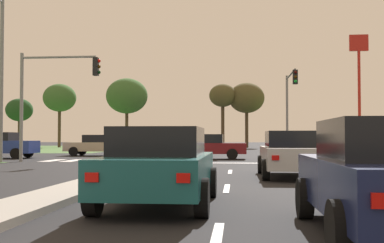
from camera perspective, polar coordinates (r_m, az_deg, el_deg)
The scene contains 30 objects.
ground_plane at distance 31.73m, azimuth -1.54°, elevation -4.18°, with size 200.00×200.00×0.00m, color black.
median_island_near at distance 13.09m, azimuth -11.54°, elevation -7.14°, with size 1.20×22.00×0.14m, color gray.
median_island_far at distance 56.62m, azimuth 1.46°, elevation -3.09°, with size 1.20×36.00×0.14m, color #ADA89E.
lane_dash_near at distance 6.45m, azimuth 2.92°, elevation -13.26°, with size 0.14×2.00×0.01m, color silver.
lane_dash_second at distance 12.39m, azimuth 4.07°, elevation -7.77°, with size 0.14×2.00×0.01m, color silver.
lane_dash_third at distance 18.37m, azimuth 4.47°, elevation -5.85°, with size 0.14×2.00×0.01m, color silver.
edge_line_right at distance 13.89m, azimuth 18.23°, elevation -7.04°, with size 0.14×24.00×0.01m, color silver.
stop_bar_near at distance 24.52m, azimuth 5.37°, elevation -4.84°, with size 6.40×0.50×0.01m, color silver.
crosswalk_bar_near at distance 28.21m, azimuth -15.90°, elevation -4.39°, with size 0.70×2.80×0.01m, color silver.
crosswalk_bar_second at distance 27.82m, azimuth -13.68°, elevation -4.45°, with size 0.70×2.80×0.01m, color silver.
crosswalk_bar_third at distance 27.46m, azimuth -11.40°, elevation -4.49°, with size 0.70×2.80×0.01m, color silver.
crosswalk_bar_fourth at distance 27.16m, azimuth -9.07°, elevation -4.54°, with size 0.70×2.80×0.01m, color silver.
crosswalk_bar_fifth at distance 26.90m, azimuth -6.69°, elevation -4.58°, with size 0.70×2.80×0.01m, color silver.
crosswalk_bar_sixth at distance 26.68m, azimuth -4.27°, elevation -4.60°, with size 0.70×2.80×0.01m, color silver.
crosswalk_bar_seventh at distance 26.52m, azimuth -1.81°, elevation -4.63°, with size 0.70×2.80×0.01m, color silver.
car_silver_near at distance 16.22m, azimuth 11.60°, elevation -3.65°, with size 2.09×4.56×1.49m.
car_teal_second at distance 9.22m, azimuth -3.76°, elevation -5.14°, with size 1.99×4.26×1.47m.
car_beige_third at distance 35.02m, azimuth -10.92°, elevation -2.70°, with size 4.41×2.06×1.46m.
car_maroon_fifth at distance 29.17m, azimuth 1.79°, elevation -2.90°, with size 4.59×2.01×1.47m.
car_blue_sixth at distance 32.59m, azimuth -21.48°, elevation -2.56°, with size 4.47×1.97×1.60m.
traffic_signal_near_left at distance 26.89m, azimuth -16.24°, elevation 3.89°, with size 4.36×0.32×5.76m.
traffic_signal_far_right at distance 36.36m, azimuth 11.33°, elevation 2.79°, with size 0.32×5.76×6.05m.
street_lamp_second at distance 27.02m, azimuth -21.49°, elevation 5.68°, with size 0.58×2.51×8.42m.
pedestrian_at_median at distance 42.07m, azimuth 0.41°, elevation -1.85°, with size 0.34×0.34×1.89m.
fastfood_pole_sign at distance 51.07m, azimuth 18.86°, elevation 6.15°, with size 1.80×0.40×11.39m.
treeline_near at distance 70.97m, azimuth -19.47°, elevation 1.25°, with size 3.65×3.65×6.60m.
treeline_second at distance 66.09m, azimuth -15.16°, elevation 2.64°, with size 4.26×4.26×8.27m.
treeline_third at distance 63.01m, azimuth -7.59°, elevation 2.94°, with size 5.29×5.29×8.83m.
treeline_fourth at distance 61.34m, azimuth 3.60°, elevation 2.95°, with size 3.38×3.38×7.98m.
treeline_fifth at distance 62.26m, azimuth 6.38°, elevation 2.71°, with size 4.50×4.50×8.19m.
Camera 1 is at (3.76, -1.48, 1.28)m, focal length 45.80 mm.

